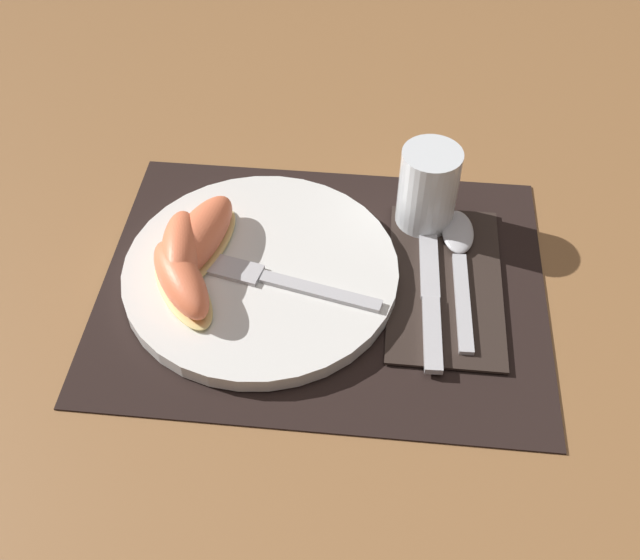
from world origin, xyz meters
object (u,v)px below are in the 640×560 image
at_px(knife, 430,286).
at_px(citrus_wedge_2, 181,281).
at_px(juice_glass, 427,193).
at_px(citrus_wedge_1, 182,252).
at_px(fork, 268,278).
at_px(citrus_wedge_0, 197,241).
at_px(spoon, 459,249).
at_px(plate, 261,272).

height_order(knife, citrus_wedge_2, citrus_wedge_2).
distance_m(juice_glass, knife, 0.11).
bearing_deg(juice_glass, knife, -86.06).
xyz_separation_m(knife, citrus_wedge_1, (-0.25, -0.01, 0.03)).
relative_size(fork, citrus_wedge_0, 1.38).
xyz_separation_m(knife, citrus_wedge_0, (-0.24, 0.01, 0.03)).
bearing_deg(spoon, plate, -165.38).
bearing_deg(citrus_wedge_1, citrus_wedge_2, -78.22).
xyz_separation_m(juice_glass, citrus_wedge_2, (-0.23, -0.14, -0.01)).
bearing_deg(knife, citrus_wedge_2, -170.23).
distance_m(juice_glass, citrus_wedge_2, 0.27).
xyz_separation_m(knife, citrus_wedge_2, (-0.24, -0.04, 0.03)).
relative_size(juice_glass, citrus_wedge_0, 0.66).
bearing_deg(citrus_wedge_1, juice_glass, 23.62).
xyz_separation_m(plate, citrus_wedge_2, (-0.07, -0.04, 0.02)).
bearing_deg(fork, knife, 5.91).
distance_m(juice_glass, fork, 0.19).
xyz_separation_m(knife, spoon, (0.03, 0.05, 0.00)).
bearing_deg(citrus_wedge_2, citrus_wedge_0, 86.14).
relative_size(plate, citrus_wedge_1, 2.52).
bearing_deg(spoon, fork, -160.18).
xyz_separation_m(plate, citrus_wedge_1, (-0.08, -0.01, 0.03)).
bearing_deg(spoon, citrus_wedge_1, -168.25).
relative_size(fork, citrus_wedge_1, 1.79).
relative_size(juice_glass, spoon, 0.49).
distance_m(knife, spoon, 0.06).
xyz_separation_m(juice_glass, citrus_wedge_1, (-0.24, -0.10, -0.01)).
bearing_deg(citrus_wedge_2, citrus_wedge_1, 101.78).
height_order(citrus_wedge_0, citrus_wedge_2, same).
xyz_separation_m(spoon, fork, (-0.19, -0.07, 0.01)).
bearing_deg(plate, spoon, 14.62).
relative_size(plate, knife, 1.25).
bearing_deg(fork, citrus_wedge_1, 172.75).
height_order(plate, spoon, plate).
relative_size(plate, citrus_wedge_2, 2.41).
distance_m(knife, citrus_wedge_2, 0.24).
bearing_deg(juice_glass, spoon, -52.49).
xyz_separation_m(plate, spoon, (0.20, 0.05, -0.00)).
bearing_deg(citrus_wedge_1, knife, 1.31).
bearing_deg(knife, citrus_wedge_1, -178.69).
height_order(plate, fork, fork).
bearing_deg(spoon, citrus_wedge_0, -171.86).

